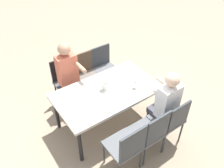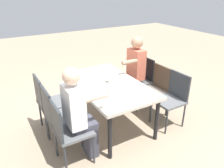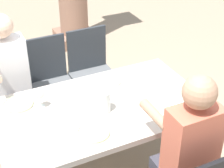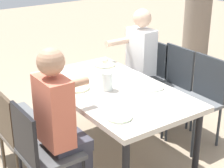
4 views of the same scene
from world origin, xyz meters
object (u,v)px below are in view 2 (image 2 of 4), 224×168
chair_west_north (67,129)px  chair_mid_south (156,87)px  diner_man_white (79,113)px  plate_0 (110,103)px  plate_3 (108,69)px  chair_east_south (141,78)px  wine_glass_0 (111,89)px  diner_woman_green (133,70)px  water_pitcher (112,78)px  chair_mid_north (57,114)px  plate_1 (129,83)px  plate_2 (85,82)px  chair_east_north (48,100)px  chair_west_south (173,96)px  dining_table (108,87)px

chair_west_north → chair_mid_south: chair_west_north is taller
diner_man_white → plate_0: (-0.03, -0.43, 0.04)m
chair_west_north → plate_3: (1.08, -1.21, 0.22)m
chair_east_south → plate_0: size_ratio=3.83×
chair_west_north → plate_0: chair_west_north is taller
diner_man_white → wine_glass_0: 0.56m
diner_woman_green → water_pitcher: (-0.31, 0.64, 0.09)m
chair_mid_north → diner_man_white: 0.48m
plate_0 → plate_1: size_ratio=1.03×
chair_mid_south → plate_3: size_ratio=4.25×
plate_2 → chair_mid_south: bearing=-105.9°
chair_mid_north → chair_east_north: bearing=-0.2°
chair_mid_north → chair_mid_south: size_ratio=1.05×
chair_west_south → diner_man_white: (-0.00, 1.62, 0.19)m
diner_woman_green → plate_3: (0.23, 0.40, 0.02)m
diner_man_white → chair_mid_north: bearing=24.0°
diner_woman_green → plate_2: size_ratio=5.56×
dining_table → chair_west_south: 1.06m
chair_mid_north → plate_0: (-0.44, -0.61, 0.22)m
chair_east_south → diner_man_white: (-0.85, 1.62, 0.17)m
chair_mid_south → chair_east_south: chair_east_south is taller
plate_1 → plate_3: (0.71, -0.03, 0.00)m
dining_table → chair_east_south: 0.96m
dining_table → chair_east_south: size_ratio=1.81×
diner_man_white → plate_2: 0.86m
diner_woman_green → chair_west_north: bearing=117.7°
chair_west_south → plate_2: chair_west_south is taller
dining_table → chair_mid_north: chair_mid_north is taller
water_pitcher → chair_west_south: bearing=-122.7°
plate_1 → plate_2: bearing=57.3°
diner_man_white → wine_glass_0: (0.12, -0.53, 0.15)m
plate_3 → water_pitcher: water_pitcher is taller
dining_table → plate_0: size_ratio=6.95×
plate_1 → plate_3: size_ratio=1.11×
chair_east_north → plate_2: bearing=-99.8°
plate_0 → plate_3: bearing=-28.5°
chair_west_north → diner_man_white: (-0.00, -0.17, 0.18)m
chair_east_north → diner_woman_green: bearing=-90.1°
chair_west_south → plate_2: size_ratio=3.69×
chair_west_north → plate_1: (0.36, -1.18, 0.22)m
chair_west_south → wine_glass_0: 1.15m
water_pitcher → plate_2: bearing=60.8°
chair_west_north → plate_1: size_ratio=3.90×
chair_mid_south → water_pitcher: size_ratio=5.07×
chair_west_south → chair_mid_north: size_ratio=0.96×
wine_glass_0 → diner_woman_green: bearing=-51.3°
chair_east_north → plate_1: (-0.48, -1.19, 0.21)m
chair_west_south → plate_1: (0.36, 0.62, 0.23)m
chair_mid_south → plate_3: (0.68, 0.59, 0.24)m
chair_west_north → chair_mid_north: (0.40, 0.01, 0.00)m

